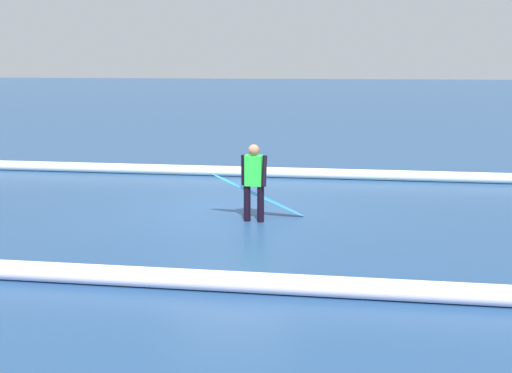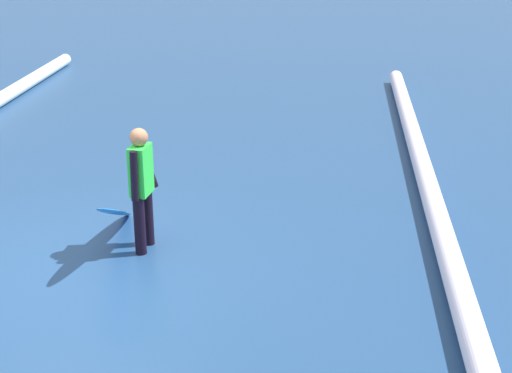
% 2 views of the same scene
% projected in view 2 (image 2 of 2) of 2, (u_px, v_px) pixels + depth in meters
% --- Properties ---
extents(ground_plane, '(183.75, 183.75, 0.00)m').
position_uv_depth(ground_plane, '(71.00, 269.00, 8.91)').
color(ground_plane, navy).
extents(surfer, '(0.52, 0.27, 1.56)m').
position_uv_depth(surfer, '(142.00, 183.00, 9.11)').
color(surfer, black).
rests_on(surfer, ground_plane).
extents(surfboard, '(1.95, 0.51, 0.94)m').
position_uv_depth(surfboard, '(115.00, 212.00, 9.34)').
color(surfboard, '#268CE5').
rests_on(surfboard, ground_plane).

